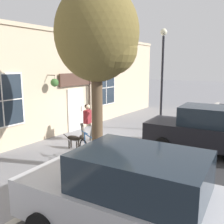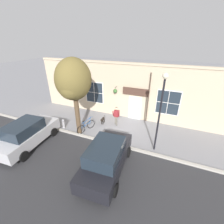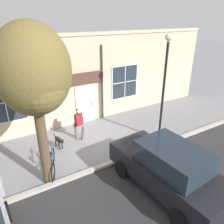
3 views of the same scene
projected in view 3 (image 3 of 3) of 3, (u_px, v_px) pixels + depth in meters
name	position (u px, v px, depth m)	size (l,w,h in m)	color
ground_plane	(95.00, 140.00, 10.63)	(90.00, 90.00, 0.00)	gray
storefront_facade	(74.00, 81.00, 11.49)	(0.95, 18.00, 4.82)	#C6B293
pedestrian_walking	(79.00, 122.00, 10.36)	(0.63, 0.55, 1.61)	#6B665B
dog_on_leash	(59.00, 140.00, 9.86)	(1.00, 0.31, 0.61)	black
street_tree_by_curb	(34.00, 74.00, 6.35)	(2.52, 2.27, 5.51)	brown
leaning_bicycle	(53.00, 163.00, 8.40)	(1.66, 0.62, 1.00)	black
parked_car_mid_block	(168.00, 168.00, 7.34)	(4.41, 2.16, 1.75)	black
street_lamp	(165.00, 74.00, 9.55)	(0.32, 0.32, 4.92)	black
fire_hydrant	(0.00, 186.00, 7.25)	(0.34, 0.20, 0.77)	#99999E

